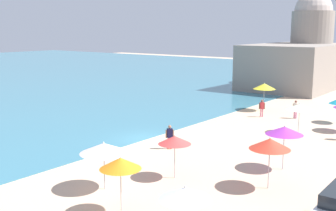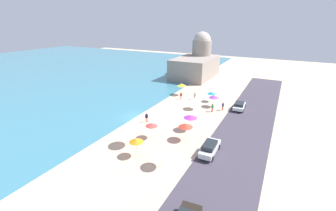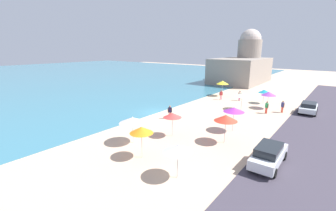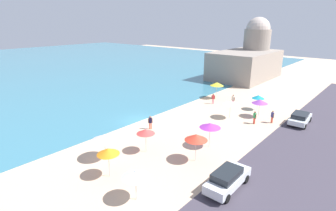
{
  "view_description": "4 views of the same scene",
  "coord_description": "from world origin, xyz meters",
  "px_view_note": "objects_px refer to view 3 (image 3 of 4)",
  "views": [
    {
      "loc": [
        -22.23,
        -19.34,
        7.92
      ],
      "look_at": [
        2.38,
        -0.17,
        2.19
      ],
      "focal_mm": 45.0,
      "sensor_mm": 36.0,
      "label": 1
    },
    {
      "loc": [
        -29.72,
        -22.02,
        16.16
      ],
      "look_at": [
        4.14,
        -4.28,
        1.58
      ],
      "focal_mm": 24.0,
      "sensor_mm": 36.0,
      "label": 2
    },
    {
      "loc": [
        -21.18,
        -18.68,
        8.26
      ],
      "look_at": [
        1.21,
        -0.91,
        0.93
      ],
      "focal_mm": 24.0,
      "sensor_mm": 36.0,
      "label": 3
    },
    {
      "loc": [
        -20.82,
        -22.91,
        12.03
      ],
      "look_at": [
        5.28,
        -0.24,
        0.87
      ],
      "focal_mm": 28.0,
      "sensor_mm": 36.0,
      "label": 4
    }
  ],
  "objects_px": {
    "bather_0": "(221,94)",
    "bather_1": "(170,111)",
    "harbor_fortress": "(243,65)",
    "parked_car_1": "(309,107)",
    "bather_4": "(240,95)",
    "beach_umbrella_2": "(226,118)",
    "beach_umbrella_9": "(132,120)",
    "beach_umbrella_4": "(264,91)",
    "bather_3": "(267,107)",
    "beach_umbrella_7": "(141,130)",
    "beach_umbrella_6": "(242,95)",
    "bather_2": "(283,106)",
    "beach_umbrella_5": "(178,149)",
    "beach_umbrella_8": "(234,110)",
    "beach_umbrella_3": "(223,83)",
    "parked_car_2": "(269,154)",
    "beach_umbrella_0": "(172,115)",
    "beach_umbrella_1": "(269,94)"
  },
  "relations": [
    {
      "from": "beach_umbrella_5",
      "to": "beach_umbrella_8",
      "type": "xyz_separation_m",
      "value": [
        10.42,
        0.6,
        0.23
      ]
    },
    {
      "from": "beach_umbrella_8",
      "to": "beach_umbrella_1",
      "type": "bearing_deg",
      "value": -1.27
    },
    {
      "from": "bather_1",
      "to": "parked_car_1",
      "type": "distance_m",
      "value": 18.19
    },
    {
      "from": "beach_umbrella_4",
      "to": "bather_2",
      "type": "distance_m",
      "value": 5.2
    },
    {
      "from": "beach_umbrella_4",
      "to": "bather_0",
      "type": "distance_m",
      "value": 6.54
    },
    {
      "from": "beach_umbrella_5",
      "to": "beach_umbrella_0",
      "type": "bearing_deg",
      "value": 40.03
    },
    {
      "from": "beach_umbrella_4",
      "to": "bather_1",
      "type": "bearing_deg",
      "value": 156.54
    },
    {
      "from": "beach_umbrella_7",
      "to": "bather_3",
      "type": "height_order",
      "value": "beach_umbrella_7"
    },
    {
      "from": "beach_umbrella_2",
      "to": "beach_umbrella_1",
      "type": "bearing_deg",
      "value": 1.31
    },
    {
      "from": "bather_1",
      "to": "beach_umbrella_4",
      "type": "bearing_deg",
      "value": -23.46
    },
    {
      "from": "bather_4",
      "to": "parked_car_1",
      "type": "xyz_separation_m",
      "value": [
        -1.55,
        -9.79,
        -0.1
      ]
    },
    {
      "from": "bather_1",
      "to": "bather_4",
      "type": "xyz_separation_m",
      "value": [
        14.57,
        -2.92,
        -0.0
      ]
    },
    {
      "from": "beach_umbrella_5",
      "to": "beach_umbrella_8",
      "type": "relative_size",
      "value": 0.91
    },
    {
      "from": "bather_0",
      "to": "bather_1",
      "type": "bearing_deg",
      "value": 178.75
    },
    {
      "from": "beach_umbrella_3",
      "to": "bather_1",
      "type": "distance_m",
      "value": 16.24
    },
    {
      "from": "beach_umbrella_5",
      "to": "bather_2",
      "type": "xyz_separation_m",
      "value": [
        20.98,
        -1.78,
        -1.15
      ]
    },
    {
      "from": "beach_umbrella_8",
      "to": "parked_car_2",
      "type": "relative_size",
      "value": 0.57
    },
    {
      "from": "beach_umbrella_7",
      "to": "bather_0",
      "type": "xyz_separation_m",
      "value": [
        22.43,
        4.13,
        -1.38
      ]
    },
    {
      "from": "beach_umbrella_3",
      "to": "bather_3",
      "type": "bearing_deg",
      "value": -125.23
    },
    {
      "from": "beach_umbrella_5",
      "to": "harbor_fortress",
      "type": "bearing_deg",
      "value": 15.71
    },
    {
      "from": "bather_4",
      "to": "parked_car_1",
      "type": "height_order",
      "value": "bather_4"
    },
    {
      "from": "beach_umbrella_8",
      "to": "bather_1",
      "type": "xyz_separation_m",
      "value": [
        -0.7,
        7.6,
        -1.36
      ]
    },
    {
      "from": "bather_2",
      "to": "parked_car_1",
      "type": "relative_size",
      "value": 0.37
    },
    {
      "from": "bather_3",
      "to": "parked_car_2",
      "type": "xyz_separation_m",
      "value": [
        -13.95,
        -3.98,
        -0.02
      ]
    },
    {
      "from": "parked_car_2",
      "to": "harbor_fortress",
      "type": "relative_size",
      "value": 0.27
    },
    {
      "from": "beach_umbrella_0",
      "to": "beach_umbrella_3",
      "type": "height_order",
      "value": "beach_umbrella_3"
    },
    {
      "from": "beach_umbrella_1",
      "to": "beach_umbrella_8",
      "type": "xyz_separation_m",
      "value": [
        -11.55,
        0.26,
        0.15
      ]
    },
    {
      "from": "bather_1",
      "to": "bather_3",
      "type": "xyz_separation_m",
      "value": [
        9.55,
        -8.45,
        -0.02
      ]
    },
    {
      "from": "beach_umbrella_7",
      "to": "beach_umbrella_6",
      "type": "bearing_deg",
      "value": -2.32
    },
    {
      "from": "beach_umbrella_6",
      "to": "bather_4",
      "type": "bearing_deg",
      "value": 23.62
    },
    {
      "from": "beach_umbrella_5",
      "to": "bather_4",
      "type": "bearing_deg",
      "value": 12.27
    },
    {
      "from": "harbor_fortress",
      "to": "parked_car_1",
      "type": "bearing_deg",
      "value": -142.72
    },
    {
      "from": "beach_umbrella_0",
      "to": "beach_umbrella_4",
      "type": "relative_size",
      "value": 1.08
    },
    {
      "from": "beach_umbrella_0",
      "to": "beach_umbrella_3",
      "type": "bearing_deg",
      "value": 12.41
    },
    {
      "from": "beach_umbrella_2",
      "to": "beach_umbrella_9",
      "type": "distance_m",
      "value": 8.2
    },
    {
      "from": "beach_umbrella_9",
      "to": "bather_4",
      "type": "relative_size",
      "value": 1.5
    },
    {
      "from": "beach_umbrella_5",
      "to": "bather_0",
      "type": "distance_m",
      "value": 24.34
    },
    {
      "from": "beach_umbrella_8",
      "to": "harbor_fortress",
      "type": "height_order",
      "value": "harbor_fortress"
    },
    {
      "from": "beach_umbrella_5",
      "to": "beach_umbrella_9",
      "type": "bearing_deg",
      "value": 72.04
    },
    {
      "from": "beach_umbrella_7",
      "to": "bather_4",
      "type": "distance_m",
      "value": 23.81
    },
    {
      "from": "beach_umbrella_0",
      "to": "beach_umbrella_5",
      "type": "xyz_separation_m",
      "value": [
        -5.49,
        -4.61,
        -0.06
      ]
    },
    {
      "from": "beach_umbrella_8",
      "to": "beach_umbrella_9",
      "type": "bearing_deg",
      "value": 145.06
    },
    {
      "from": "harbor_fortress",
      "to": "beach_umbrella_7",
      "type": "bearing_deg",
      "value": -168.66
    },
    {
      "from": "beach_umbrella_4",
      "to": "bather_3",
      "type": "xyz_separation_m",
      "value": [
        -5.46,
        -1.94,
        -1.0
      ]
    },
    {
      "from": "beach_umbrella_7",
      "to": "beach_umbrella_8",
      "type": "distance_m",
      "value": 10.36
    },
    {
      "from": "beach_umbrella_3",
      "to": "beach_umbrella_8",
      "type": "bearing_deg",
      "value": -151.2
    },
    {
      "from": "bather_0",
      "to": "bather_4",
      "type": "bearing_deg",
      "value": -63.73
    },
    {
      "from": "bather_0",
      "to": "bather_1",
      "type": "height_order",
      "value": "bather_1"
    },
    {
      "from": "beach_umbrella_2",
      "to": "bather_2",
      "type": "xyz_separation_m",
      "value": [
        13.79,
        -1.79,
        -1.42
      ]
    },
    {
      "from": "beach_umbrella_6",
      "to": "beach_umbrella_7",
      "type": "distance_m",
      "value": 18.6
    }
  ]
}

